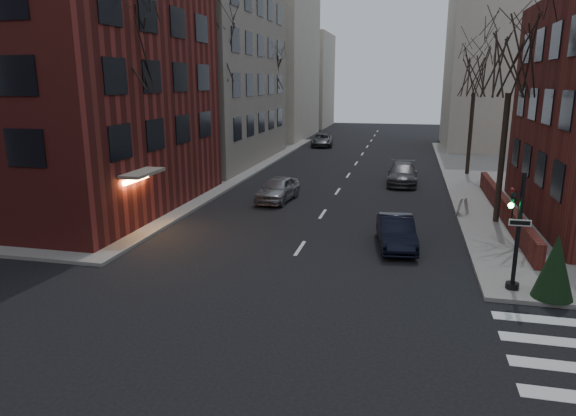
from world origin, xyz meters
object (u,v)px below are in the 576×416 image
at_px(parked_sedan, 396,232).
at_px(sandwich_board, 463,206).
at_px(tree_right_a, 512,58).
at_px(car_lane_silver, 278,189).
at_px(traffic_signal, 515,239).
at_px(car_lane_gray, 402,174).
at_px(tree_left_c, 270,70).
at_px(streetlamp_near, 206,126).
at_px(evergreen_shrub, 555,266).
at_px(tree_left_b, 217,52).
at_px(car_lane_far, 322,140).
at_px(streetlamp_far, 281,109).
at_px(tree_left_a, 125,48).
at_px(tree_right_b, 475,73).

distance_m(parked_sedan, sandwich_board, 6.82).
xyz_separation_m(tree_right_a, car_lane_silver, (-11.93, 2.50, -7.30)).
distance_m(traffic_signal, car_lane_gray, 18.94).
xyz_separation_m(tree_left_c, streetlamp_near, (0.60, -18.00, -3.79)).
distance_m(sandwich_board, evergreen_shrub, 10.76).
distance_m(tree_left_b, car_lane_far, 23.09).
relative_size(streetlamp_near, streetlamp_far, 1.00).
distance_m(car_lane_far, evergreen_shrub, 41.17).
relative_size(tree_left_a, sandwich_board, 12.00).
bearing_deg(tree_left_b, evergreen_shrub, -44.33).
height_order(streetlamp_near, sandwich_board, streetlamp_near).
relative_size(tree_left_a, tree_right_b, 1.12).
distance_m(tree_left_b, car_lane_silver, 11.38).
xyz_separation_m(tree_left_b, streetlamp_near, (0.60, -4.00, -4.68)).
height_order(tree_left_c, streetlamp_far, tree_left_c).
xyz_separation_m(tree_right_a, evergreen_shrub, (0.32, -9.50, -6.81)).
bearing_deg(tree_left_c, streetlamp_near, -88.09).
distance_m(tree_left_b, parked_sedan, 19.94).
relative_size(tree_left_c, streetlamp_far, 1.55).
bearing_deg(traffic_signal, sandwich_board, 93.61).
xyz_separation_m(tree_left_a, car_lane_gray, (12.84, 13.49, -7.75)).
height_order(tree_right_b, car_lane_far, tree_right_b).
bearing_deg(tree_right_a, tree_left_c, 128.66).
relative_size(tree_left_b, car_lane_gray, 2.19).
xyz_separation_m(traffic_signal, tree_left_a, (-16.74, 5.01, 6.56)).
relative_size(tree_left_b, tree_right_b, 1.18).
relative_size(traffic_signal, car_lane_far, 0.82).
relative_size(sandwich_board, evergreen_shrub, 0.40).
xyz_separation_m(streetlamp_near, car_lane_far, (3.31, 25.21, -3.56)).
xyz_separation_m(tree_left_a, sandwich_board, (16.10, 5.08, -7.89)).
relative_size(parked_sedan, car_lane_gray, 0.83).
bearing_deg(car_lane_far, streetlamp_far, -129.31).
xyz_separation_m(tree_left_b, sandwich_board, (16.10, -6.92, -8.34)).
height_order(tree_left_c, parked_sedan, tree_left_c).
xyz_separation_m(tree_left_c, car_lane_silver, (5.67, -19.50, -7.30)).
relative_size(traffic_signal, car_lane_gray, 0.81).
relative_size(tree_left_a, parked_sedan, 2.50).
distance_m(tree_right_b, parked_sedan, 20.67).
distance_m(streetlamp_far, car_lane_gray, 19.31).
distance_m(tree_right_b, streetlamp_near, 20.01).
distance_m(tree_left_a, sandwich_board, 18.64).
bearing_deg(parked_sedan, tree_right_b, 68.12).
distance_m(car_lane_silver, car_lane_far, 26.76).
relative_size(traffic_signal, evergreen_shrub, 1.88).
height_order(streetlamp_near, car_lane_far, streetlamp_near).
bearing_deg(parked_sedan, tree_right_a, 37.87).
bearing_deg(traffic_signal, tree_left_a, 163.35).
xyz_separation_m(streetlamp_near, car_lane_gray, (12.24, 5.49, -3.52)).
bearing_deg(traffic_signal, streetlamp_far, 116.06).
distance_m(tree_left_b, sandwich_board, 19.40).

